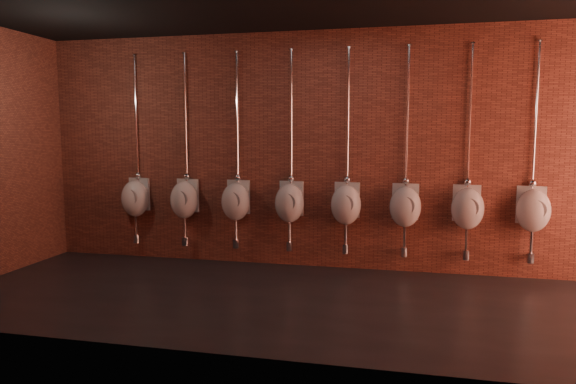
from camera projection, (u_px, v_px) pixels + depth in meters
name	position (u px, v px, depth m)	size (l,w,h in m)	color
ground	(322.00, 302.00, 5.62)	(8.50, 8.50, 0.00)	black
room_shell	(323.00, 117.00, 5.39)	(8.54, 3.04, 3.22)	black
urinal_0	(135.00, 197.00, 7.47)	(0.45, 0.41, 2.72)	silver
urinal_1	(184.00, 199.00, 7.30)	(0.45, 0.41, 2.72)	silver
urinal_2	(236.00, 200.00, 7.14)	(0.45, 0.41, 2.72)	silver
urinal_3	(290.00, 202.00, 6.97)	(0.45, 0.41, 2.72)	silver
urinal_4	(346.00, 204.00, 6.80)	(0.45, 0.41, 2.72)	silver
urinal_5	(405.00, 205.00, 6.64)	(0.45, 0.41, 2.72)	silver
urinal_6	(468.00, 207.00, 6.47)	(0.45, 0.41, 2.72)	silver
urinal_7	(533.00, 209.00, 6.31)	(0.45, 0.41, 2.72)	silver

